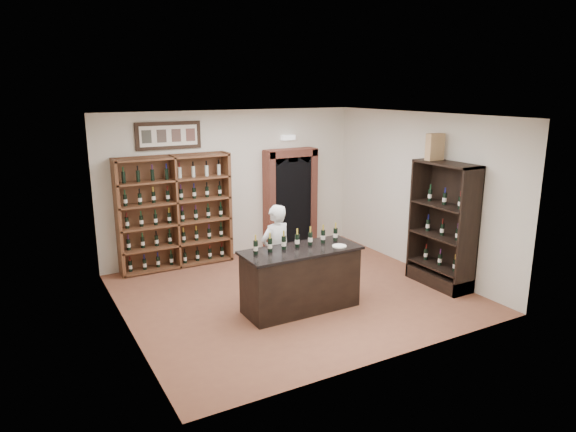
% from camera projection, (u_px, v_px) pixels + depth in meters
% --- Properties ---
extents(floor, '(5.50, 5.50, 0.00)m').
position_uv_depth(floor, '(293.00, 293.00, 8.79)').
color(floor, brown).
rests_on(floor, ground).
extents(ceiling, '(5.50, 5.50, 0.00)m').
position_uv_depth(ceiling, '(293.00, 116.00, 8.06)').
color(ceiling, white).
rests_on(ceiling, wall_back).
extents(wall_back, '(5.50, 0.04, 3.00)m').
position_uv_depth(wall_back, '(233.00, 184.00, 10.55)').
color(wall_back, beige).
rests_on(wall_back, ground).
extents(wall_left, '(0.04, 5.00, 3.00)m').
position_uv_depth(wall_left, '(121.00, 230.00, 7.13)').
color(wall_left, beige).
rests_on(wall_left, ground).
extents(wall_right, '(0.04, 5.00, 3.00)m').
position_uv_depth(wall_right, '(419.00, 192.00, 9.72)').
color(wall_right, beige).
rests_on(wall_right, ground).
extents(wine_shelf, '(2.20, 0.38, 2.20)m').
position_uv_depth(wine_shelf, '(175.00, 212.00, 9.89)').
color(wine_shelf, brown).
rests_on(wine_shelf, ground).
extents(framed_picture, '(1.25, 0.04, 0.52)m').
position_uv_depth(framed_picture, '(168.00, 136.00, 9.65)').
color(framed_picture, black).
rests_on(framed_picture, wall_back).
extents(arched_doorway, '(1.17, 0.35, 2.17)m').
position_uv_depth(arched_doorway, '(290.00, 197.00, 11.08)').
color(arched_doorway, black).
rests_on(arched_doorway, ground).
extents(emergency_light, '(0.30, 0.10, 0.10)m').
position_uv_depth(emergency_light, '(288.00, 138.00, 10.85)').
color(emergency_light, white).
rests_on(emergency_light, wall_back).
extents(tasting_counter, '(1.88, 0.78, 1.00)m').
position_uv_depth(tasting_counter, '(301.00, 280.00, 8.07)').
color(tasting_counter, black).
rests_on(tasting_counter, ground).
extents(counter_bottle_0, '(0.07, 0.07, 0.30)m').
position_uv_depth(counter_bottle_0, '(256.00, 247.00, 7.68)').
color(counter_bottle_0, black).
rests_on(counter_bottle_0, tasting_counter).
extents(counter_bottle_1, '(0.07, 0.07, 0.30)m').
position_uv_depth(counter_bottle_1, '(270.00, 245.00, 7.79)').
color(counter_bottle_1, black).
rests_on(counter_bottle_1, tasting_counter).
extents(counter_bottle_2, '(0.07, 0.07, 0.30)m').
position_uv_depth(counter_bottle_2, '(284.00, 243.00, 7.90)').
color(counter_bottle_2, black).
rests_on(counter_bottle_2, tasting_counter).
extents(counter_bottle_3, '(0.07, 0.07, 0.30)m').
position_uv_depth(counter_bottle_3, '(297.00, 240.00, 8.01)').
color(counter_bottle_3, black).
rests_on(counter_bottle_3, tasting_counter).
extents(counter_bottle_4, '(0.07, 0.07, 0.30)m').
position_uv_depth(counter_bottle_4, '(310.00, 238.00, 8.13)').
color(counter_bottle_4, black).
rests_on(counter_bottle_4, tasting_counter).
extents(counter_bottle_5, '(0.07, 0.07, 0.30)m').
position_uv_depth(counter_bottle_5, '(323.00, 236.00, 8.24)').
color(counter_bottle_5, black).
rests_on(counter_bottle_5, tasting_counter).
extents(counter_bottle_6, '(0.07, 0.07, 0.30)m').
position_uv_depth(counter_bottle_6, '(335.00, 234.00, 8.35)').
color(counter_bottle_6, black).
rests_on(counter_bottle_6, tasting_counter).
extents(side_cabinet, '(0.48, 1.20, 2.20)m').
position_uv_depth(side_cabinet, '(443.00, 244.00, 9.03)').
color(side_cabinet, black).
rests_on(side_cabinet, ground).
extents(shopkeeper, '(0.64, 0.49, 1.60)m').
position_uv_depth(shopkeeper, '(276.00, 252.00, 8.44)').
color(shopkeeper, white).
rests_on(shopkeeper, ground).
extents(plate, '(0.23, 0.23, 0.02)m').
position_uv_depth(plate, '(339.00, 246.00, 8.06)').
color(plate, white).
rests_on(plate, tasting_counter).
extents(wine_crate, '(0.33, 0.14, 0.46)m').
position_uv_depth(wine_crate, '(435.00, 147.00, 8.88)').
color(wine_crate, tan).
rests_on(wine_crate, side_cabinet).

